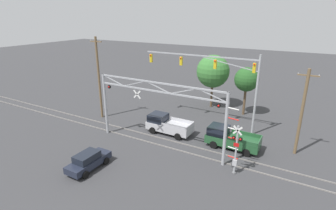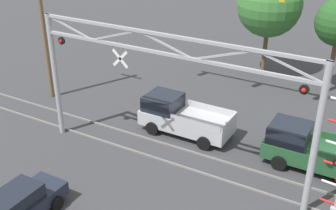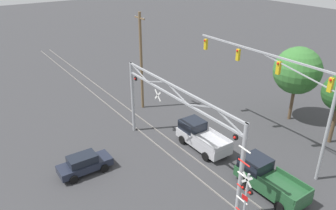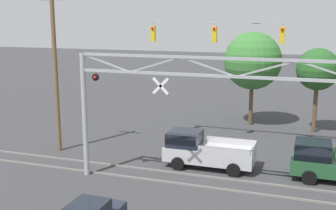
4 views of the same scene
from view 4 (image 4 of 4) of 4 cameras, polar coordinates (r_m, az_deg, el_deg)
name	(u,v)px [view 4 (image 4 of 4)]	position (r m, az deg, el deg)	size (l,w,h in m)	color
rail_track_near	(207,187)	(22.16, 5.29, -11.03)	(80.00, 0.08, 0.10)	gray
rail_track_far	(213,177)	(23.46, 6.13, -9.72)	(80.00, 0.08, 0.10)	gray
crossing_gantry	(207,104)	(20.59, 5.30, 0.09)	(13.92, 0.30, 6.80)	#9EA0A5
traffic_signal_span	(298,54)	(27.37, 17.20, 6.59)	(13.95, 0.39, 8.94)	#9EA0A5
pickup_truck_lead	(204,150)	(24.89, 4.91, -6.15)	(5.18, 2.36, 2.03)	#B7B7BC
pickup_truck_following	(336,163)	(24.44, 21.78, -7.32)	(5.28, 2.36, 2.03)	#23512D
utility_pole_left	(55,70)	(27.81, -15.00, 4.55)	(1.80, 0.28, 10.33)	brown
background_tree_beyond_span	(253,61)	(34.37, 11.40, 5.89)	(4.60, 4.60, 7.54)	brown
background_tree_far_left_verge	(318,70)	(33.31, 19.62, 4.52)	(3.15, 3.15, 6.42)	brown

